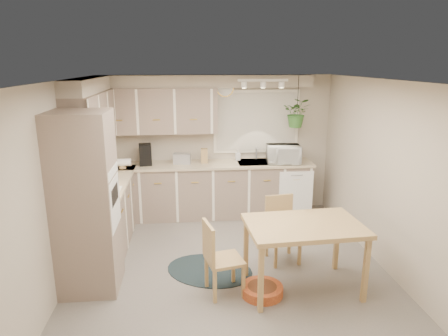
{
  "coord_description": "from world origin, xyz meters",
  "views": [
    {
      "loc": [
        -0.51,
        -4.77,
        2.61
      ],
      "look_at": [
        -0.01,
        0.55,
        1.18
      ],
      "focal_mm": 32.0,
      "sensor_mm": 36.0,
      "label": 1
    }
  ],
  "objects_px": {
    "braided_rug": "(210,270)",
    "pet_bed": "(262,290)",
    "dining_table": "(303,256)",
    "chair_left": "(224,258)",
    "microwave": "(283,152)",
    "chair_back": "(283,230)"
  },
  "relations": [
    {
      "from": "chair_back",
      "to": "braided_rug",
      "type": "bearing_deg",
      "value": 1.28
    },
    {
      "from": "braided_rug",
      "to": "microwave",
      "type": "xyz_separation_m",
      "value": [
        1.37,
        1.84,
        1.12
      ]
    },
    {
      "from": "pet_bed",
      "to": "microwave",
      "type": "xyz_separation_m",
      "value": [
        0.8,
        2.45,
        1.07
      ]
    },
    {
      "from": "braided_rug",
      "to": "pet_bed",
      "type": "distance_m",
      "value": 0.84
    },
    {
      "from": "chair_left",
      "to": "pet_bed",
      "type": "xyz_separation_m",
      "value": [
        0.43,
        -0.1,
        -0.39
      ]
    },
    {
      "from": "chair_left",
      "to": "chair_back",
      "type": "relative_size",
      "value": 1.01
    },
    {
      "from": "dining_table",
      "to": "microwave",
      "type": "height_order",
      "value": "microwave"
    },
    {
      "from": "chair_left",
      "to": "microwave",
      "type": "distance_m",
      "value": 2.74
    },
    {
      "from": "chair_left",
      "to": "braided_rug",
      "type": "relative_size",
      "value": 0.78
    },
    {
      "from": "dining_table",
      "to": "chair_back",
      "type": "xyz_separation_m",
      "value": [
        -0.06,
        0.69,
        0.03
      ]
    },
    {
      "from": "chair_left",
      "to": "chair_back",
      "type": "xyz_separation_m",
      "value": [
        0.86,
        0.7,
        -0.0
      ]
    },
    {
      "from": "dining_table",
      "to": "braided_rug",
      "type": "relative_size",
      "value": 1.16
    },
    {
      "from": "dining_table",
      "to": "chair_left",
      "type": "distance_m",
      "value": 0.92
    },
    {
      "from": "chair_left",
      "to": "microwave",
      "type": "relative_size",
      "value": 1.58
    },
    {
      "from": "chair_left",
      "to": "pet_bed",
      "type": "relative_size",
      "value": 1.83
    },
    {
      "from": "pet_bed",
      "to": "chair_back",
      "type": "bearing_deg",
      "value": 61.59
    },
    {
      "from": "chair_left",
      "to": "braided_rug",
      "type": "distance_m",
      "value": 0.69
    },
    {
      "from": "braided_rug",
      "to": "dining_table",
      "type": "bearing_deg",
      "value": -25.75
    },
    {
      "from": "chair_left",
      "to": "microwave",
      "type": "bearing_deg",
      "value": 139.45
    },
    {
      "from": "chair_back",
      "to": "braided_rug",
      "type": "height_order",
      "value": "chair_back"
    },
    {
      "from": "dining_table",
      "to": "pet_bed",
      "type": "distance_m",
      "value": 0.61
    },
    {
      "from": "dining_table",
      "to": "braided_rug",
      "type": "xyz_separation_m",
      "value": [
        -1.06,
        0.51,
        -0.41
      ]
    }
  ]
}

